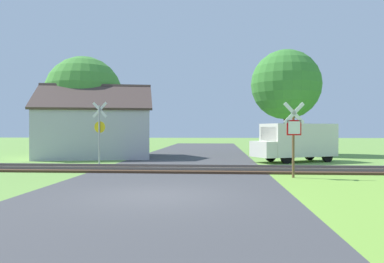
{
  "coord_description": "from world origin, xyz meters",
  "views": [
    {
      "loc": [
        1.78,
        -10.54,
        1.87
      ],
      "look_at": [
        0.5,
        7.63,
        1.8
      ],
      "focal_mm": 35.0,
      "sensor_mm": 36.0,
      "label": 1
    }
  ],
  "objects": [
    {
      "name": "ground_plane",
      "position": [
        0.0,
        0.0,
        0.0
      ],
      "size": [
        160.0,
        160.0,
        0.0
      ],
      "primitive_type": "plane",
      "color": "#6B9942"
    },
    {
      "name": "road_asphalt",
      "position": [
        0.0,
        2.0,
        0.0
      ],
      "size": [
        7.83,
        80.0,
        0.01
      ],
      "primitive_type": "cube",
      "color": "#424244",
      "rests_on": "ground"
    },
    {
      "name": "rail_track",
      "position": [
        0.0,
        6.63,
        0.06
      ],
      "size": [
        60.0,
        2.6,
        0.22
      ],
      "color": "#422D1E",
      "rests_on": "ground"
    },
    {
      "name": "stop_sign_near",
      "position": [
        4.72,
        4.31,
        1.73
      ],
      "size": [
        0.86,
        0.24,
        2.97
      ],
      "rotation": [
        0.0,
        0.0,
        3.38
      ],
      "color": "brown",
      "rests_on": "ground"
    },
    {
      "name": "crossing_sign_far",
      "position": [
        -4.75,
        9.6,
        1.99
      ],
      "size": [
        0.87,
        0.19,
        3.43
      ],
      "rotation": [
        0.0,
        0.0,
        -0.15
      ],
      "color": "#9E9EA5",
      "rests_on": "ground"
    },
    {
      "name": "house",
      "position": [
        -6.66,
        14.76,
        1.78
      ],
      "size": [
        8.7,
        7.83,
        5.06
      ],
      "rotation": [
        0.0,
        0.0,
        0.21
      ],
      "color": "#B7B7BC",
      "rests_on": "ground"
    },
    {
      "name": "tree_right",
      "position": [
        6.91,
        18.32,
        5.33
      ],
      "size": [
        5.29,
        5.29,
        7.98
      ],
      "color": "#513823",
      "rests_on": "ground"
    },
    {
      "name": "tree_left",
      "position": [
        -8.22,
        16.65,
        4.49
      ],
      "size": [
        5.68,
        5.68,
        7.33
      ],
      "color": "#513823",
      "rests_on": "ground"
    },
    {
      "name": "mail_truck",
      "position": [
        6.35,
        11.75,
        1.24
      ],
      "size": [
        5.22,
        3.8,
        2.24
      ],
      "rotation": [
        0.0,
        0.0,
        2.02
      ],
      "color": "silver",
      "rests_on": "ground"
    }
  ]
}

